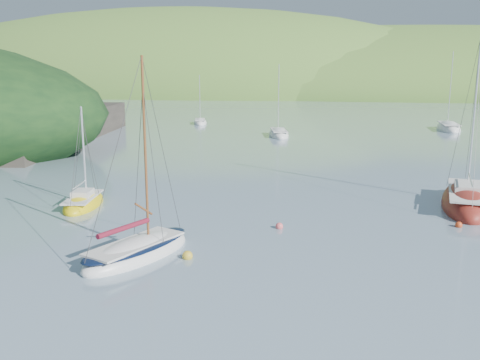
% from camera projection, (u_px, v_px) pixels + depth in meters
% --- Properties ---
extents(ground, '(700.00, 700.00, 0.00)m').
position_uv_depth(ground, '(185.00, 260.00, 24.56)').
color(ground, slate).
rests_on(ground, ground).
extents(shoreline_hills, '(690.00, 135.00, 56.00)m').
position_uv_depth(shoreline_hills, '(314.00, 91.00, 191.03)').
color(shoreline_hills, '#456F2A').
rests_on(shoreline_hills, ground).
extents(daysailer_white, '(4.51, 6.86, 9.90)m').
position_uv_depth(daysailer_white, '(137.00, 252.00, 25.02)').
color(daysailer_white, white).
rests_on(daysailer_white, ground).
extents(sloop_red, '(4.24, 9.39, 13.42)m').
position_uv_depth(sloop_red, '(467.00, 203.00, 34.01)').
color(sloop_red, maroon).
rests_on(sloop_red, ground).
extents(sailboat_yellow, '(3.04, 5.49, 6.88)m').
position_uv_depth(sailboat_yellow, '(84.00, 203.00, 34.10)').
color(sailboat_yellow, yellow).
rests_on(sailboat_yellow, ground).
extents(distant_sloop_a, '(4.08, 7.25, 9.80)m').
position_uv_depth(distant_sloop_a, '(279.00, 135.00, 68.19)').
color(distant_sloop_a, white).
rests_on(distant_sloop_a, ground).
extents(distant_sloop_b, '(3.12, 8.30, 11.72)m').
position_uv_depth(distant_sloop_b, '(448.00, 129.00, 74.56)').
color(distant_sloop_b, white).
rests_on(distant_sloop_b, ground).
extents(distant_sloop_c, '(3.59, 6.00, 8.09)m').
position_uv_depth(distant_sloop_c, '(200.00, 123.00, 82.86)').
color(distant_sloop_c, white).
rests_on(distant_sloop_c, ground).
extents(mooring_buoys, '(24.31, 10.17, 0.50)m').
position_uv_depth(mooring_buoys, '(195.00, 227.00, 29.19)').
color(mooring_buoys, gold).
rests_on(mooring_buoys, ground).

